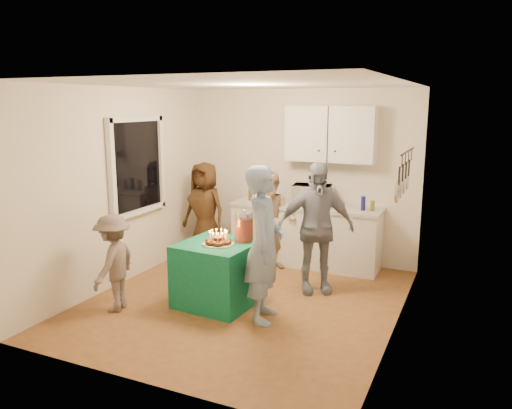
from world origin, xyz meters
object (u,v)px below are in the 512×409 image
at_px(microwave, 312,195).
at_px(man_birthday, 264,244).
at_px(woman_back_left, 205,210).
at_px(woman_back_right, 315,228).
at_px(counter, 305,236).
at_px(punch_jar, 244,227).
at_px(party_table, 218,273).
at_px(woman_back_center, 272,220).
at_px(child_near_left, 114,263).

relative_size(microwave, man_birthday, 0.32).
height_order(woman_back_left, woman_back_right, woman_back_right).
relative_size(counter, punch_jar, 6.47).
distance_m(party_table, man_birthday, 0.86).
bearing_deg(woman_back_left, counter, 20.45).
bearing_deg(microwave, woman_back_left, -177.10).
xyz_separation_m(microwave, woman_back_left, (-1.62, -0.33, -0.31)).
distance_m(counter, microwave, 0.64).
height_order(counter, woman_back_center, woman_back_center).
relative_size(punch_jar, woman_back_left, 0.23).
xyz_separation_m(man_birthday, woman_back_left, (-1.75, 1.72, -0.12)).
distance_m(counter, woman_back_left, 1.60).
bearing_deg(child_near_left, party_table, 112.97).
xyz_separation_m(punch_jar, child_near_left, (-1.26, -0.87, -0.36)).
xyz_separation_m(punch_jar, woman_back_center, (-0.18, 1.29, -0.21)).
xyz_separation_m(counter, child_near_left, (-1.47, -2.54, 0.14)).
distance_m(microwave, punch_jar, 1.71).
height_order(punch_jar, man_birthday, man_birthday).
bearing_deg(woman_back_right, child_near_left, -171.13).
bearing_deg(woman_back_center, woman_back_right, -48.83).
distance_m(counter, child_near_left, 2.94).
bearing_deg(woman_back_center, child_near_left, -130.06).
height_order(microwave, woman_back_right, woman_back_right).
bearing_deg(party_table, child_near_left, -146.73).
height_order(party_table, man_birthday, man_birthday).
relative_size(party_table, woman_back_center, 0.59).
bearing_deg(child_near_left, woman_back_center, 142.93).
distance_m(microwave, man_birthday, 2.07).
relative_size(woman_back_left, woman_back_center, 1.04).
bearing_deg(woman_back_right, counter, 85.53).
xyz_separation_m(woman_back_center, woman_back_right, (0.86, -0.61, 0.12)).
bearing_deg(punch_jar, microwave, 79.95).
height_order(microwave, woman_back_center, woman_back_center).
bearing_deg(woman_back_right, woman_back_left, 132.03).
relative_size(microwave, punch_jar, 1.63).
bearing_deg(party_table, woman_back_center, 87.08).
xyz_separation_m(party_table, child_near_left, (-1.01, -0.66, 0.19)).
bearing_deg(woman_back_left, child_near_left, -80.12).
bearing_deg(man_birthday, party_table, 60.04).
relative_size(party_table, punch_jar, 2.50).
height_order(punch_jar, child_near_left, child_near_left).
height_order(microwave, party_table, microwave).
relative_size(counter, woman_back_right, 1.31).
bearing_deg(man_birthday, child_near_left, 90.69).
bearing_deg(man_birthday, punch_jar, 33.04).
relative_size(counter, child_near_left, 1.91).
xyz_separation_m(party_table, woman_back_center, (0.08, 1.49, 0.34)).
relative_size(microwave, woman_back_right, 0.33).
bearing_deg(counter, child_near_left, -120.09).
bearing_deg(woman_back_left, punch_jar, -37.13).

